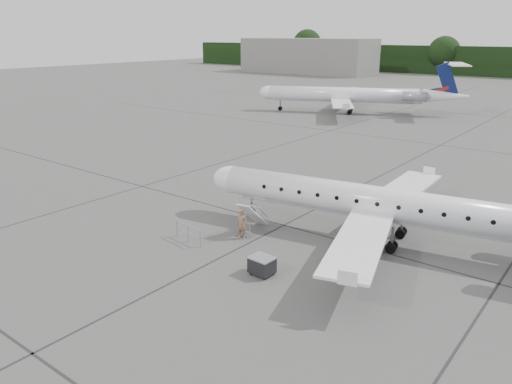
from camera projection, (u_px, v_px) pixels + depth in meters
The scene contains 8 objects.
ground at pixel (320, 262), 26.41m from camera, with size 320.00×320.00×0.00m, color #555553.
terminal_building at pixel (307, 56), 148.55m from camera, with size 40.00×14.00×10.00m, color slate.
main_regional_jet at pixel (385, 188), 28.03m from camera, with size 25.39×18.28×6.51m, color white, non-canonical shape.
airstair at pixel (253, 215), 30.18m from camera, with size 0.85×2.39×2.04m, color white, non-canonical shape.
passenger at pixel (242, 224), 29.08m from camera, with size 0.66×0.44×1.82m, color #8A624B.
safety_railing at pixel (188, 234), 28.77m from camera, with size 2.20×0.08×1.00m, color #999CA2, non-canonical shape.
baggage_cart at pixel (262, 265), 24.86m from camera, with size 1.16×0.94×1.01m, color black, non-canonical shape.
bg_regional_left at pixel (344, 87), 74.40m from camera, with size 28.92×20.82×7.59m, color white, non-canonical shape.
Camera 1 is at (12.03, -21.07, 11.57)m, focal length 35.00 mm.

